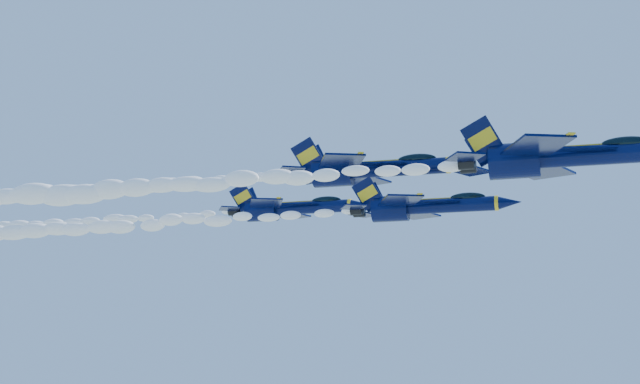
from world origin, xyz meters
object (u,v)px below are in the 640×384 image
(jet_third, at_px, (369,169))
(jet_fourth, at_px, (290,208))
(jet_second, at_px, (424,206))
(jet_lead, at_px, (562,156))

(jet_third, height_order, jet_fourth, jet_third)
(jet_second, relative_size, jet_fourth, 0.92)
(jet_lead, relative_size, jet_third, 0.99)
(jet_lead, xyz_separation_m, jet_second, (-12.36, 9.60, -1.54))
(jet_lead, height_order, jet_second, jet_lead)
(jet_lead, relative_size, jet_fourth, 1.10)
(jet_lead, height_order, jet_third, jet_third)
(jet_fourth, bearing_deg, jet_lead, -41.02)
(jet_second, distance_m, jet_fourth, 24.96)
(jet_third, bearing_deg, jet_fourth, 136.13)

